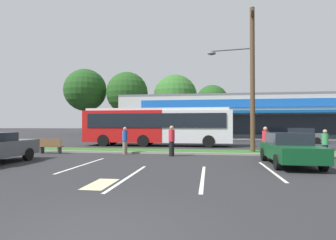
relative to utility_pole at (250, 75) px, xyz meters
The scene contains 23 objects.
ground_plane 15.43m from the utility_pole, 108.05° to the right, with size 240.00×240.00×0.00m, color #262628.
grass_median 6.73m from the utility_pole, behind, with size 56.00×2.20×0.12m, color #2D5B23.
curb_lip 6.81m from the utility_pole, 166.45° to the right, with size 56.00×0.24×0.12m, color gray.
parking_stripe_0 11.56m from the utility_pole, 143.27° to the right, with size 0.12×4.80×0.01m, color silver.
parking_stripe_1 11.41m from the utility_pole, 122.04° to the right, with size 0.12×4.80×0.01m, color silver.
parking_stripe_2 10.15m from the utility_pole, 108.74° to the right, with size 0.12×4.80×0.01m, color silver.
parking_stripe_3 8.24m from the utility_pole, 91.39° to the right, with size 0.12×4.80×0.01m, color silver.
lot_arrow 12.64m from the utility_pole, 120.95° to the right, with size 0.70×1.60×0.01m, color beige.
storefront_building 21.77m from the utility_pole, 86.76° to the left, with size 31.20×12.34×5.75m.
tree_far_left 39.31m from the utility_pole, 130.49° to the left, with size 7.83×7.83×12.20m.
tree_left 34.19m from the utility_pole, 120.38° to the left, with size 7.47×7.47×11.32m.
tree_mid_left 34.17m from the utility_pole, 105.16° to the left, with size 8.19×8.19×11.24m.
tree_mid 31.92m from the utility_pole, 93.71° to the left, with size 5.83×5.83×9.01m.
utility_pole is the anchor object (origin of this frame).
city_bus 9.38m from the utility_pole, 143.56° to the left, with size 12.71×2.70×3.25m.
bus_stop_bench 13.62m from the utility_pole, behind, with size 1.60×0.45×0.95m.
car_1 12.95m from the utility_pole, 59.67° to the left, with size 4.55×1.86×1.51m.
car_2 12.58m from the utility_pole, 115.74° to the left, with size 4.64×1.95×1.50m.
car_3 6.55m from the utility_pole, 77.95° to the right, with size 1.96×4.62×1.47m.
pedestrian_near_bench 9.01m from the utility_pole, 168.35° to the right, with size 0.34×0.34×1.70m.
pedestrian_by_pole 6.70m from the utility_pole, 155.32° to the right, with size 0.36×0.36×1.79m.
pedestrian_mid 6.00m from the utility_pole, 33.38° to the right, with size 0.32×0.32×1.59m.
pedestrian_far 4.54m from the utility_pole, 70.64° to the right, with size 0.35×0.35×1.73m.
Camera 1 is at (1.91, -4.20, 1.86)m, focal length 29.18 mm.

